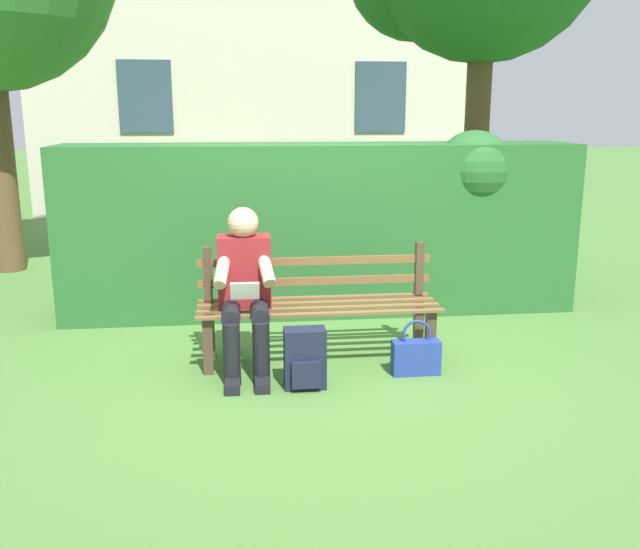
% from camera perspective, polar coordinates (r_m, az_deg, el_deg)
% --- Properties ---
extents(ground, '(60.00, 60.00, 0.00)m').
position_cam_1_polar(ground, '(5.22, -0.13, -7.12)').
color(ground, '#477533').
extents(park_bench, '(1.78, 0.50, 0.85)m').
position_cam_1_polar(park_bench, '(5.15, -0.21, -2.51)').
color(park_bench, '#4C3828').
rests_on(park_bench, ground).
extents(person_seated, '(0.44, 0.73, 1.17)m').
position_cam_1_polar(person_seated, '(4.91, -6.25, -0.98)').
color(person_seated, maroon).
rests_on(person_seated, ground).
extents(hedge_backdrop, '(4.66, 0.86, 1.66)m').
position_cam_1_polar(hedge_backdrop, '(6.38, 0.34, 4.27)').
color(hedge_backdrop, '#265B28').
rests_on(hedge_backdrop, ground).
extents(building_facade, '(8.11, 3.32, 7.38)m').
position_cam_1_polar(building_facade, '(14.09, -4.96, 20.92)').
color(building_facade, beige).
rests_on(building_facade, ground).
extents(backpack, '(0.28, 0.24, 0.41)m').
position_cam_1_polar(backpack, '(4.68, -1.25, -6.99)').
color(backpack, '#191E33').
rests_on(backpack, ground).
extents(handbag, '(0.34, 0.12, 0.40)m').
position_cam_1_polar(handbag, '(4.97, 7.94, -6.66)').
color(handbag, navy).
rests_on(handbag, ground).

